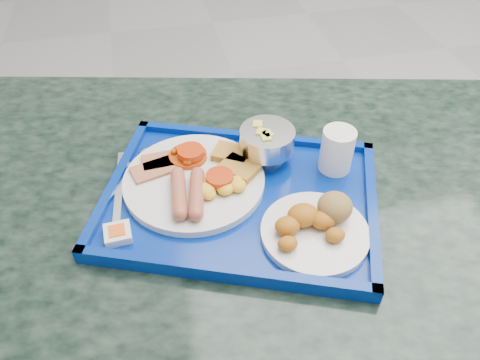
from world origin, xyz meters
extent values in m
plane|color=gray|center=(0.00, 0.00, 0.00)|extent=(6.00, 6.00, 0.00)
cylinder|color=gray|center=(-1.04, -0.37, 0.38)|extent=(0.11, 0.11, 0.70)
cube|color=black|center=(-1.04, -0.37, 0.75)|extent=(1.38, 1.08, 0.04)
cube|color=navy|center=(-1.01, -0.39, 0.78)|extent=(0.57, 0.50, 0.02)
cube|color=navy|center=(-0.95, -0.24, 0.79)|extent=(0.45, 0.19, 0.01)
cube|color=navy|center=(-1.07, -0.55, 0.79)|extent=(0.45, 0.19, 0.01)
cube|color=navy|center=(-0.80, -0.48, 0.79)|extent=(0.14, 0.33, 0.01)
cube|color=navy|center=(-1.23, -0.31, 0.79)|extent=(0.14, 0.33, 0.01)
cylinder|color=silver|center=(-1.09, -0.34, 0.79)|extent=(0.26, 0.26, 0.01)
cube|color=#C26D4D|center=(-1.13, -0.28, 0.80)|extent=(0.09, 0.05, 0.01)
cube|color=#C26D4D|center=(-1.15, -0.31, 0.80)|extent=(0.10, 0.07, 0.01)
cylinder|color=#C03F08|center=(-1.09, -0.28, 0.80)|extent=(0.07, 0.07, 0.01)
sphere|color=#C03F08|center=(-1.11, -0.27, 0.81)|extent=(0.01, 0.01, 0.01)
sphere|color=#C03F08|center=(-1.09, -0.31, 0.81)|extent=(0.01, 0.01, 0.01)
sphere|color=#C03F08|center=(-1.09, -0.29, 0.81)|extent=(0.01, 0.01, 0.01)
sphere|color=#C03F08|center=(-1.08, -0.28, 0.81)|extent=(0.01, 0.01, 0.01)
sphere|color=#C03F08|center=(-1.06, -0.29, 0.81)|extent=(0.01, 0.01, 0.01)
sphere|color=#C03F08|center=(-1.12, -0.27, 0.81)|extent=(0.01, 0.01, 0.01)
sphere|color=#C03F08|center=(-1.11, -0.27, 0.81)|extent=(0.01, 0.01, 0.01)
sphere|color=#C03F08|center=(-1.10, -0.31, 0.81)|extent=(0.01, 0.01, 0.01)
sphere|color=#C03F08|center=(-1.08, -0.30, 0.81)|extent=(0.01, 0.01, 0.01)
sphere|color=#C03F08|center=(-1.08, -0.27, 0.81)|extent=(0.01, 0.01, 0.01)
sphere|color=#C03F08|center=(-1.08, -0.28, 0.81)|extent=(0.01, 0.01, 0.01)
cube|color=#AB762A|center=(-1.01, -0.30, 0.80)|extent=(0.08, 0.08, 0.01)
cube|color=#AB762A|center=(-1.00, -0.34, 0.80)|extent=(0.08, 0.08, 0.01)
cylinder|color=brown|center=(-1.12, -0.39, 0.81)|extent=(0.03, 0.10, 0.03)
cylinder|color=brown|center=(-1.09, -0.39, 0.81)|extent=(0.04, 0.10, 0.03)
ellipsoid|color=yellow|center=(-1.07, -0.37, 0.81)|extent=(0.03, 0.03, 0.02)
ellipsoid|color=yellow|center=(-1.07, -0.39, 0.81)|extent=(0.02, 0.02, 0.01)
ellipsoid|color=yellow|center=(-1.07, -0.38, 0.81)|extent=(0.03, 0.03, 0.02)
ellipsoid|color=yellow|center=(-1.04, -0.39, 0.81)|extent=(0.03, 0.03, 0.02)
ellipsoid|color=yellow|center=(-1.07, -0.40, 0.81)|extent=(0.03, 0.03, 0.02)
ellipsoid|color=yellow|center=(-1.07, -0.37, 0.81)|extent=(0.03, 0.03, 0.02)
ellipsoid|color=yellow|center=(-1.07, -0.39, 0.81)|extent=(0.03, 0.03, 0.02)
ellipsoid|color=yellow|center=(-1.02, -0.39, 0.81)|extent=(0.03, 0.03, 0.02)
ellipsoid|color=yellow|center=(-1.02, -0.38, 0.81)|extent=(0.02, 0.02, 0.02)
cylinder|color=#B02304|center=(-1.08, -0.29, 0.81)|extent=(0.05, 0.05, 0.01)
cylinder|color=#B02304|center=(-1.05, -0.37, 0.81)|extent=(0.05, 0.05, 0.01)
cylinder|color=silver|center=(-0.91, -0.51, 0.79)|extent=(0.18, 0.18, 0.01)
ellipsoid|color=#BF6816|center=(-0.89, -0.53, 0.81)|extent=(0.03, 0.03, 0.02)
ellipsoid|color=#BF6816|center=(-0.90, -0.50, 0.81)|extent=(0.04, 0.04, 0.03)
ellipsoid|color=#BF6816|center=(-0.93, -0.49, 0.81)|extent=(0.05, 0.04, 0.04)
ellipsoid|color=#BF6816|center=(-0.96, -0.50, 0.81)|extent=(0.04, 0.04, 0.03)
ellipsoid|color=#BF6816|center=(-0.97, -0.53, 0.81)|extent=(0.03, 0.03, 0.02)
ellipsoid|color=olive|center=(-0.87, -0.48, 0.82)|extent=(0.06, 0.06, 0.05)
cylinder|color=silver|center=(-0.94, -0.30, 0.79)|extent=(0.06, 0.06, 0.01)
cylinder|color=silver|center=(-0.94, -0.30, 0.80)|extent=(0.02, 0.02, 0.02)
cylinder|color=silver|center=(-0.94, -0.30, 0.83)|extent=(0.10, 0.10, 0.04)
cube|color=#E6DE57|center=(-0.94, -0.31, 0.85)|extent=(0.02, 0.02, 0.02)
cube|color=#E6DE57|center=(-0.95, -0.32, 0.85)|extent=(0.02, 0.02, 0.02)
cube|color=#E6DE57|center=(-0.95, -0.31, 0.85)|extent=(0.02, 0.03, 0.02)
cube|color=#E6DE57|center=(-0.95, -0.28, 0.85)|extent=(0.02, 0.02, 0.02)
cylinder|color=white|center=(-0.82, -0.36, 0.83)|extent=(0.06, 0.06, 0.08)
cylinder|color=#CB5C0B|center=(-0.82, -0.36, 0.86)|extent=(0.05, 0.05, 0.01)
cube|color=silver|center=(-1.19, -0.32, 0.79)|extent=(0.04, 0.12, 0.00)
ellipsoid|color=silver|center=(-1.17, -0.24, 0.79)|extent=(0.04, 0.04, 0.01)
cube|color=silver|center=(-1.22, -0.32, 0.79)|extent=(0.03, 0.19, 0.00)
cube|color=silver|center=(-1.23, -0.44, 0.79)|extent=(0.05, 0.05, 0.01)
cube|color=#FF5F1C|center=(-1.23, -0.44, 0.80)|extent=(0.03, 0.03, 0.00)
camera|label=1|loc=(-1.14, -0.97, 1.38)|focal=35.00mm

